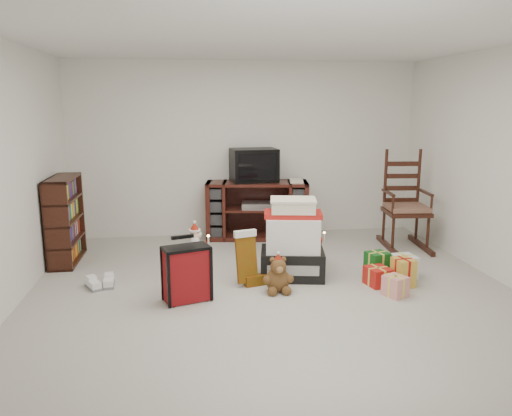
{
  "coord_description": "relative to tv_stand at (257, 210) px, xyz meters",
  "views": [
    {
      "loc": [
        -0.84,
        -4.7,
        1.91
      ],
      "look_at": [
        -0.1,
        0.6,
        0.78
      ],
      "focal_mm": 35.0,
      "sensor_mm": 36.0,
      "label": 1
    }
  ],
  "objects": [
    {
      "name": "room",
      "position": [
        -0.14,
        -2.21,
        0.84
      ],
      "size": [
        5.01,
        5.01,
        2.51
      ],
      "color": "beige",
      "rests_on": "ground"
    },
    {
      "name": "tv_stand",
      "position": [
        0.0,
        0.0,
        0.0
      ],
      "size": [
        1.49,
        0.7,
        0.82
      ],
      "rotation": [
        0.0,
        0.0,
        -0.14
      ],
      "color": "#491B15",
      "rests_on": "floor"
    },
    {
      "name": "bookshelf",
      "position": [
        -2.46,
        -0.77,
        0.09
      ],
      "size": [
        0.28,
        0.85,
        1.04
      ],
      "color": "#3A1B10",
      "rests_on": "floor"
    },
    {
      "name": "rocking_chair",
      "position": [
        1.89,
        -0.71,
        0.05
      ],
      "size": [
        0.63,
        0.95,
        1.36
      ],
      "rotation": [
        0.0,
        0.0,
        -0.1
      ],
      "color": "#3A1B10",
      "rests_on": "floor"
    },
    {
      "name": "gift_pile",
      "position": [
        0.16,
        -1.7,
        -0.03
      ],
      "size": [
        0.77,
        0.61,
        0.87
      ],
      "rotation": [
        0.0,
        0.0,
        -0.17
      ],
      "color": "black",
      "rests_on": "floor"
    },
    {
      "name": "red_suitcase",
      "position": [
        -1.01,
        -2.24,
        -0.13
      ],
      "size": [
        0.47,
        0.34,
        0.65
      ],
      "rotation": [
        0.0,
        0.0,
        0.31
      ],
      "color": "maroon",
      "rests_on": "floor"
    },
    {
      "name": "stocking",
      "position": [
        -0.38,
        -1.9,
        -0.11
      ],
      "size": [
        0.31,
        0.2,
        0.61
      ],
      "primitive_type": null,
      "rotation": [
        0.0,
        0.0,
        0.28
      ],
      "color": "#0E690B",
      "rests_on": "floor"
    },
    {
      "name": "teddy_bear",
      "position": [
        -0.08,
        -2.13,
        -0.25
      ],
      "size": [
        0.25,
        0.22,
        0.37
      ],
      "color": "brown",
      "rests_on": "floor"
    },
    {
      "name": "santa_figurine",
      "position": [
        0.45,
        -1.36,
        -0.2
      ],
      "size": [
        0.27,
        0.25,
        0.55
      ],
      "color": "maroon",
      "rests_on": "floor"
    },
    {
      "name": "mrs_claus_figurine",
      "position": [
        -0.91,
        -1.49,
        -0.17
      ],
      "size": [
        0.3,
        0.28,
        0.61
      ],
      "color": "maroon",
      "rests_on": "floor"
    },
    {
      "name": "sneaker_pair",
      "position": [
        -1.91,
        -1.75,
        -0.37
      ],
      "size": [
        0.33,
        0.27,
        0.09
      ],
      "rotation": [
        0.0,
        0.0,
        0.34
      ],
      "color": "white",
      "rests_on": "floor"
    },
    {
      "name": "gift_cluster",
      "position": [
        1.14,
        -2.07,
        -0.29
      ],
      "size": [
        0.69,
        0.78,
        0.24
      ],
      "color": "red",
      "rests_on": "floor"
    },
    {
      "name": "crt_television",
      "position": [
        -0.04,
        0.04,
        0.64
      ],
      "size": [
        0.68,
        0.52,
        0.47
      ],
      "rotation": [
        0.0,
        0.0,
        0.11
      ],
      "color": "black",
      "rests_on": "tv_stand"
    }
  ]
}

